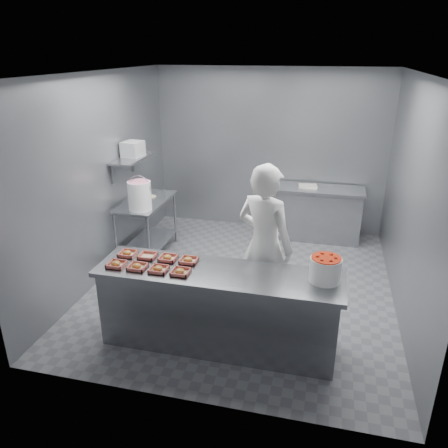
{
  "coord_description": "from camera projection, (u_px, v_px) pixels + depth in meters",
  "views": [
    {
      "loc": [
        1.01,
        -5.25,
        3.06
      ],
      "look_at": [
        -0.22,
        -0.2,
        0.96
      ],
      "focal_mm": 35.0,
      "sensor_mm": 36.0,
      "label": 1
    }
  ],
  "objects": [
    {
      "name": "tray_2",
      "position": [
        159.0,
        269.0,
        4.55
      ],
      "size": [
        0.19,
        0.18,
        0.06
      ],
      "color": "tan",
      "rests_on": "service_counter"
    },
    {
      "name": "wall_shelf",
      "position": [
        132.0,
        158.0,
        6.46
      ],
      "size": [
        0.35,
        0.9,
        0.03
      ],
      "primitive_type": "cube",
      "color": "slate",
      "rests_on": "wall_left"
    },
    {
      "name": "rag",
      "position": [
        150.0,
        196.0,
        6.84
      ],
      "size": [
        0.17,
        0.16,
        0.02
      ],
      "primitive_type": "cube",
      "rotation": [
        0.0,
        0.0,
        -0.42
      ],
      "color": "#CCB28C",
      "rests_on": "prep_table"
    },
    {
      "name": "paper_stack",
      "position": [
        308.0,
        186.0,
        7.31
      ],
      "size": [
        0.32,
        0.24,
        0.04
      ],
      "primitive_type": "cube",
      "rotation": [
        0.0,
        0.0,
        0.08
      ],
      "color": "silver",
      "rests_on": "back_counter"
    },
    {
      "name": "wall_back",
      "position": [
        269.0,
        151.0,
        7.6
      ],
      "size": [
        4.0,
        0.04,
        2.8
      ],
      "primitive_type": "cube",
      "color": "slate",
      "rests_on": "ground"
    },
    {
      "name": "tray_5",
      "position": [
        148.0,
        256.0,
        4.84
      ],
      "size": [
        0.19,
        0.18,
        0.04
      ],
      "color": "tan",
      "rests_on": "service_counter"
    },
    {
      "name": "service_counter",
      "position": [
        218.0,
        308.0,
        4.71
      ],
      "size": [
        2.6,
        0.7,
        0.9
      ],
      "color": "slate",
      "rests_on": "ground"
    },
    {
      "name": "floor",
      "position": [
        242.0,
        284.0,
        6.1
      ],
      "size": [
        4.5,
        4.5,
        0.0
      ],
      "primitive_type": "plane",
      "color": "#4C4C51",
      "rests_on": "ground"
    },
    {
      "name": "prep_table",
      "position": [
        147.0,
        219.0,
        6.78
      ],
      "size": [
        0.6,
        1.2,
        0.9
      ],
      "color": "slate",
      "rests_on": "ground"
    },
    {
      "name": "tray_1",
      "position": [
        137.0,
        267.0,
        4.6
      ],
      "size": [
        0.19,
        0.18,
        0.06
      ],
      "color": "tan",
      "rests_on": "service_counter"
    },
    {
      "name": "tray_7",
      "position": [
        189.0,
        260.0,
        4.74
      ],
      "size": [
        0.19,
        0.18,
        0.06
      ],
      "color": "tan",
      "rests_on": "service_counter"
    },
    {
      "name": "tray_6",
      "position": [
        168.0,
        258.0,
        4.79
      ],
      "size": [
        0.19,
        0.18,
        0.06
      ],
      "color": "tan",
      "rests_on": "service_counter"
    },
    {
      "name": "wall_right",
      "position": [
        411.0,
        200.0,
        5.13
      ],
      "size": [
        0.04,
        4.5,
        2.8
      ],
      "primitive_type": "cube",
      "color": "slate",
      "rests_on": "ground"
    },
    {
      "name": "tray_3",
      "position": [
        180.0,
        272.0,
        4.49
      ],
      "size": [
        0.19,
        0.18,
        0.06
      ],
      "color": "tan",
      "rests_on": "service_counter"
    },
    {
      "name": "glaze_bucket",
      "position": [
        140.0,
        195.0,
        6.22
      ],
      "size": [
        0.35,
        0.33,
        0.51
      ],
      "color": "white",
      "rests_on": "prep_table"
    },
    {
      "name": "strawberry_tub",
      "position": [
        325.0,
        268.0,
        4.31
      ],
      "size": [
        0.31,
        0.31,
        0.26
      ],
      "color": "white",
      "rests_on": "service_counter"
    },
    {
      "name": "wall_left",
      "position": [
        102.0,
        178.0,
        6.01
      ],
      "size": [
        0.04,
        4.5,
        2.8
      ],
      "primitive_type": "cube",
      "color": "slate",
      "rests_on": "ground"
    },
    {
      "name": "tray_0",
      "position": [
        116.0,
        264.0,
        4.65
      ],
      "size": [
        0.19,
        0.18,
        0.06
      ],
      "color": "tan",
      "rests_on": "service_counter"
    },
    {
      "name": "tray_4",
      "position": [
        127.0,
        253.0,
        4.9
      ],
      "size": [
        0.19,
        0.18,
        0.06
      ],
      "color": "tan",
      "rests_on": "service_counter"
    },
    {
      "name": "ceiling",
      "position": [
        246.0,
        73.0,
        5.05
      ],
      "size": [
        4.5,
        4.5,
        0.0
      ],
      "primitive_type": "plane",
      "rotation": [
        3.14,
        0.0,
        0.0
      ],
      "color": "white",
      "rests_on": "wall_back"
    },
    {
      "name": "worker",
      "position": [
        264.0,
        246.0,
        4.97
      ],
      "size": [
        0.83,
        0.71,
        1.93
      ],
      "primitive_type": "imported",
      "rotation": [
        0.0,
        0.0,
        2.72
      ],
      "color": "white",
      "rests_on": "ground"
    },
    {
      "name": "bucket_lid",
      "position": [
        141.0,
        202.0,
        6.59
      ],
      "size": [
        0.32,
        0.32,
        0.02
      ],
      "primitive_type": "cylinder",
      "rotation": [
        0.0,
        0.0,
        -0.0
      ],
      "color": "white",
      "rests_on": "prep_table"
    },
    {
      "name": "appliance",
      "position": [
        133.0,
        149.0,
        6.46
      ],
      "size": [
        0.3,
        0.33,
        0.22
      ],
      "primitive_type": "cube",
      "rotation": [
        0.0,
        0.0,
        -0.12
      ],
      "color": "gray",
      "rests_on": "wall_shelf"
    },
    {
      "name": "back_counter",
      "position": [
        317.0,
        213.0,
        7.44
      ],
      "size": [
        1.5,
        0.6,
        0.9
      ],
      "color": "slate",
      "rests_on": "ground"
    }
  ]
}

